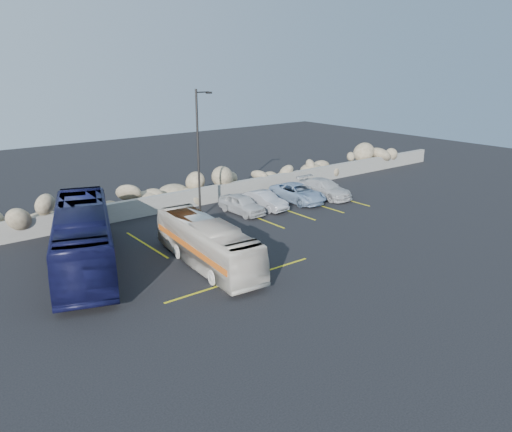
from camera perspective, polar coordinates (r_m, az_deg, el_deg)
ground at (r=23.53m, az=0.67°, el=-6.72°), size 90.00×90.00×0.00m
seawall at (r=33.02m, az=-12.39°, el=1.09°), size 60.00×0.40×1.20m
riprap_pile at (r=33.89m, az=-13.35°, el=2.67°), size 54.00×2.80×2.60m
parking_lines at (r=30.29m, az=1.00°, el=-1.14°), size 18.16×9.36×0.01m
lamppost at (r=31.22m, az=-6.55°, el=7.43°), size 1.14×0.18×8.00m
vintage_bus at (r=24.29m, az=-5.62°, el=-3.12°), size 2.65×8.30×2.27m
tour_coach at (r=25.34m, az=-19.14°, el=-2.32°), size 5.86×10.91×2.98m
car_a at (r=32.67m, az=-1.63°, el=1.37°), size 1.65×3.74×1.25m
car_b at (r=33.65m, az=0.94°, el=1.79°), size 1.59×3.71×1.19m
car_c at (r=36.97m, az=7.83°, el=3.14°), size 1.89×4.53×1.31m
car_d at (r=35.58m, az=4.80°, el=2.65°), size 2.14×4.58×1.27m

